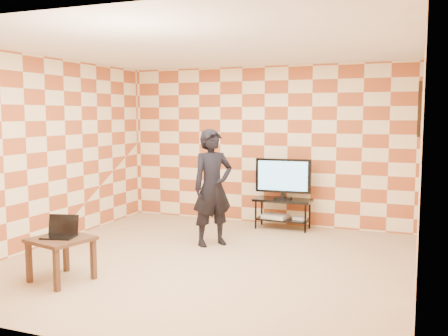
{
  "coord_description": "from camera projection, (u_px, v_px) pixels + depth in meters",
  "views": [
    {
      "loc": [
        2.48,
        -5.73,
        1.88
      ],
      "look_at": [
        0.0,
        0.6,
        1.15
      ],
      "focal_mm": 40.0,
      "sensor_mm": 36.0,
      "label": 1
    }
  ],
  "objects": [
    {
      "name": "laptop",
      "position": [
        61.0,
        232.0,
        5.66
      ],
      "size": [
        0.41,
        0.36,
        0.24
      ],
      "color": "black",
      "rests_on": "side_table"
    },
    {
      "name": "wall_front",
      "position": [
        81.0,
        182.0,
        3.95
      ],
      "size": [
        5.0,
        0.02,
        2.7
      ],
      "primitive_type": "cube",
      "color": "#FDE9B9",
      "rests_on": "ground"
    },
    {
      "name": "wall_left",
      "position": [
        47.0,
        152.0,
        7.17
      ],
      "size": [
        0.02,
        5.0,
        2.7
      ],
      "primitive_type": "cube",
      "color": "#FDE9B9",
      "rests_on": "ground"
    },
    {
      "name": "tv_stand",
      "position": [
        283.0,
        207.0,
        8.21
      ],
      "size": [
        0.94,
        0.42,
        0.5
      ],
      "color": "black",
      "rests_on": "floor"
    },
    {
      "name": "game_console",
      "position": [
        300.0,
        218.0,
        8.14
      ],
      "size": [
        0.22,
        0.18,
        0.05
      ],
      "primitive_type": "cube",
      "rotation": [
        0.0,
        0.0,
        -0.21
      ],
      "color": "silver",
      "rests_on": "tv_stand"
    },
    {
      "name": "person",
      "position": [
        213.0,
        188.0,
        7.14
      ],
      "size": [
        0.7,
        0.72,
        1.68
      ],
      "primitive_type": "imported",
      "rotation": [
        0.0,
        0.0,
        0.85
      ],
      "color": "black",
      "rests_on": "floor"
    },
    {
      "name": "tv",
      "position": [
        283.0,
        177.0,
        8.15
      ],
      "size": [
        0.91,
        0.19,
        0.66
      ],
      "color": "black",
      "rests_on": "tv_stand"
    },
    {
      "name": "ceiling",
      "position": [
        206.0,
        47.0,
        6.12
      ],
      "size": [
        5.0,
        5.0,
        0.02
      ],
      "primitive_type": "cube",
      "color": "white",
      "rests_on": "wall_back"
    },
    {
      "name": "side_table",
      "position": [
        61.0,
        245.0,
        5.62
      ],
      "size": [
        0.72,
        0.72,
        0.5
      ],
      "color": "#352417",
      "rests_on": "floor"
    },
    {
      "name": "wall_art",
      "position": [
        420.0,
        109.0,
        6.74
      ],
      "size": [
        0.04,
        0.72,
        0.72
      ],
      "color": "black",
      "rests_on": "wall_right"
    },
    {
      "name": "floor",
      "position": [
        207.0,
        262.0,
        6.41
      ],
      "size": [
        5.0,
        5.0,
        0.0
      ],
      "primitive_type": "plane",
      "color": "tan",
      "rests_on": "ground"
    },
    {
      "name": "wall_back",
      "position": [
        264.0,
        145.0,
        8.58
      ],
      "size": [
        5.0,
        0.02,
        2.7
      ],
      "primitive_type": "cube",
      "color": "#FDE9B9",
      "rests_on": "ground"
    },
    {
      "name": "dvd_player",
      "position": [
        275.0,
        216.0,
        8.24
      ],
      "size": [
        0.44,
        0.35,
        0.07
      ],
      "primitive_type": "cube",
      "rotation": [
        0.0,
        0.0,
        -0.18
      ],
      "color": "#B7B7B9",
      "rests_on": "tv_stand"
    },
    {
      "name": "wall_right",
      "position": [
        420.0,
        164.0,
        5.35
      ],
      "size": [
        0.02,
        5.0,
        2.7
      ],
      "primitive_type": "cube",
      "color": "#FDE9B9",
      "rests_on": "ground"
    }
  ]
}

